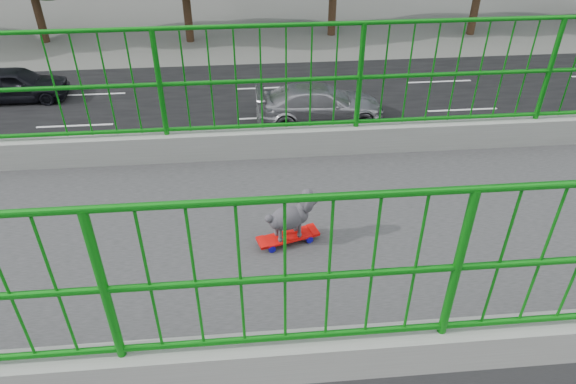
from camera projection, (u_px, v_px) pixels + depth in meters
The scene contains 8 objects.
road at pixel (279, 155), 19.30m from camera, with size 18.00×90.00×0.02m, color black.
footbridge at pixel (367, 358), 5.70m from camera, with size 3.00×24.00×7.00m.
railing at pixel (387, 210), 4.56m from camera, with size 3.00×24.00×1.42m.
skateboard at pixel (288, 237), 4.51m from camera, with size 0.30×0.56×0.07m.
poodle at pixel (291, 215), 4.39m from camera, with size 0.27×0.46×0.39m.
car_0 at pixel (45, 290), 12.70m from camera, with size 1.79×4.44×1.51m, color black.
car_3 at pixel (320, 104), 21.14m from camera, with size 2.08×5.13×1.49m, color gray.
car_4 at pixel (17, 84), 22.83m from camera, with size 1.69×4.21×1.43m, color black.
Camera 1 is at (3.56, -1.18, 9.95)m, focal length 32.96 mm.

